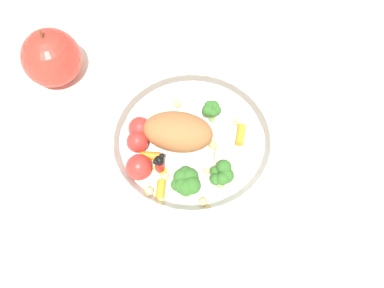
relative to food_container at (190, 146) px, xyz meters
name	(u,v)px	position (x,y,z in m)	size (l,w,h in m)	color
ground_plane	(199,141)	(-0.02, 0.01, -0.03)	(2.40, 2.40, 0.00)	silver
food_container	(190,146)	(0.00, 0.00, 0.00)	(0.20, 0.20, 0.06)	white
loose_apple	(51,58)	(-0.16, -0.16, 0.01)	(0.08, 0.08, 0.09)	red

